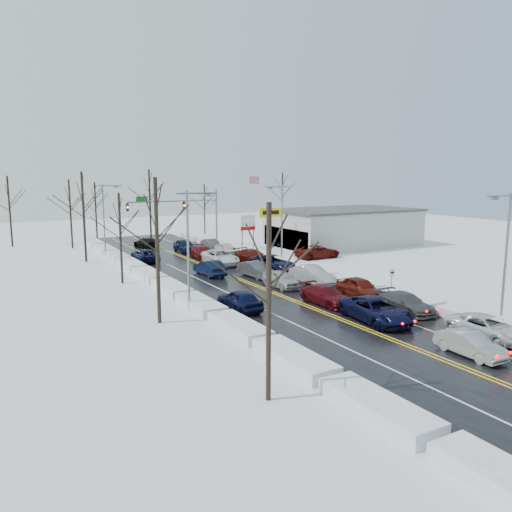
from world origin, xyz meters
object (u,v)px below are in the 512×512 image
dealership_building (343,227)px  oncoming_car_0 (210,275)px  flagpole (250,202)px  tires_plus_sign (270,216)px  traffic_signal_mast (184,208)px

dealership_building → oncoming_car_0: size_ratio=4.30×
flagpole → tires_plus_sign: bearing=-108.4°
traffic_signal_mast → flagpole: bearing=9.7°
tires_plus_sign → flagpole: flagpole is taller
traffic_signal_mast → tires_plus_sign: bearing=-59.5°
traffic_signal_mast → flagpole: flagpole is taller
tires_plus_sign → flagpole: bearing=71.6°
traffic_signal_mast → oncoming_car_0: bearing=-104.2°
dealership_building → traffic_signal_mast: bearing=154.1°
traffic_signal_mast → dealership_building: 23.01m
traffic_signal_mast → oncoming_car_0: traffic_signal_mast is taller
tires_plus_sign → oncoming_car_0: 15.80m
flagpole → traffic_signal_mast: bearing=-170.3°
traffic_signal_mast → tires_plus_sign: 13.92m
traffic_signal_mast → tires_plus_sign: traffic_signal_mast is taller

